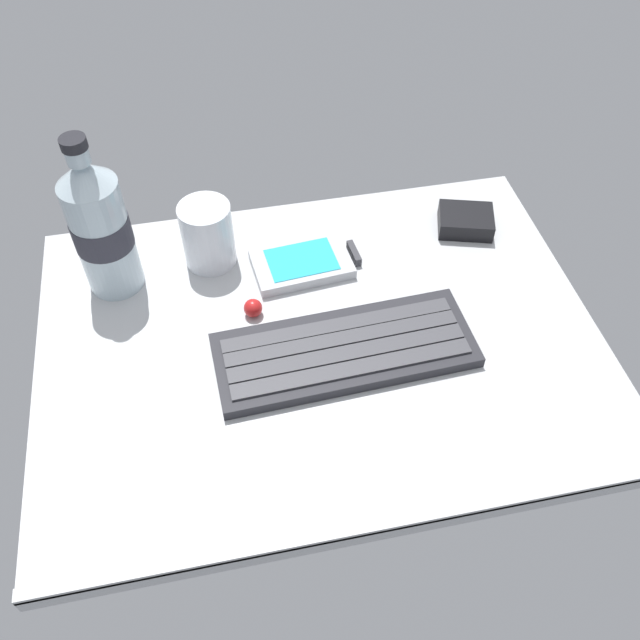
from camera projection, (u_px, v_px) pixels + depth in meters
ground_plane at (320, 344)px, 79.12cm from camera, size 64.00×48.00×2.80cm
keyboard at (345, 350)px, 76.28cm from camera, size 29.45×12.26×1.70cm
handheld_device at (307, 263)px, 85.42cm from camera, size 13.27×8.66×1.50cm
juice_cup at (208, 237)px, 83.87cm from camera, size 6.40×6.40×8.50cm
water_bottle at (100, 227)px, 77.45cm from camera, size 6.73×6.73×20.80cm
charger_block at (466, 221)px, 89.88cm from camera, size 8.31×7.37×2.40cm
trackball_mouse at (253, 308)px, 79.97cm from camera, size 2.20×2.20×2.20cm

